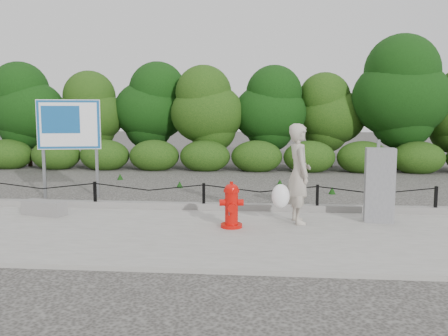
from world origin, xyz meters
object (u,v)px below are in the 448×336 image
concrete_block (44,208)px  utility_cabinet (379,185)px  fire_hydrant (231,206)px  advertising_sign (69,129)px  pedestrian (298,175)px

concrete_block → utility_cabinet: utility_cabinet is taller
concrete_block → utility_cabinet: size_ratio=0.58×
utility_cabinet → concrete_block: bearing=-175.0°
utility_cabinet → fire_hydrant: bearing=-160.6°
fire_hydrant → utility_cabinet: size_ratio=0.54×
fire_hydrant → utility_cabinet: bearing=6.8°
utility_cabinet → advertising_sign: (-7.36, 2.43, 1.00)m
fire_hydrant → concrete_block: 4.12m
concrete_block → advertising_sign: (-0.44, 2.42, 1.58)m
pedestrian → concrete_block: size_ratio=2.06×
fire_hydrant → concrete_block: size_ratio=0.92×
pedestrian → utility_cabinet: pedestrian is taller
pedestrian → concrete_block: 5.36m
utility_cabinet → advertising_sign: 7.81m
pedestrian → concrete_block: (-5.30, 0.23, -0.80)m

